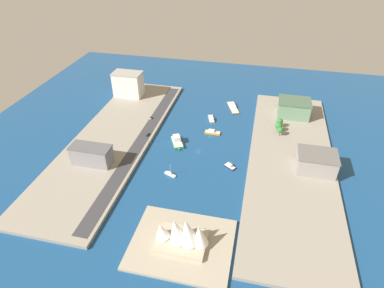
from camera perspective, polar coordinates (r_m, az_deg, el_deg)
ground_plane at (r=292.53m, az=1.06°, el=-1.14°), size 440.00×440.00×0.00m
quay_west at (r=289.64m, az=16.84°, el=-2.94°), size 70.00×240.00×2.84m
quay_east at (r=315.01m, az=-13.39°, el=1.00°), size 70.00×240.00×2.84m
peninsula_point at (r=216.74m, az=-1.79°, el=-17.00°), size 64.09×52.51×2.00m
road_strip at (r=304.23m, az=-8.84°, el=0.63°), size 11.11×228.00×0.15m
barge_flat_brown at (r=363.38m, az=7.10°, el=6.46°), size 17.15×28.70×2.94m
ferry_green_doubledeck at (r=300.45m, az=-2.63°, el=0.48°), size 16.20×21.96×7.46m
sailboat_small_white at (r=265.52m, az=-3.81°, el=-5.25°), size 11.11×6.23×11.57m
water_taxi_orange at (r=315.72m, az=3.59°, el=2.06°), size 16.15×5.21×4.04m
patrol_launch_navy at (r=274.52m, az=6.59°, el=-3.85°), size 10.56×9.39×3.13m
yacht_sleek_gray at (r=337.94m, az=3.38°, el=4.41°), size 9.40×16.64×3.49m
hotel_broad_white at (r=383.31m, az=-11.05°, el=10.20°), size 32.12×20.04×27.30m
warehouse_low_gray at (r=281.25m, az=-17.09°, el=-1.81°), size 33.79×14.89×16.20m
carpark_squat_concrete at (r=280.12m, az=20.85°, el=-2.91°), size 30.85×24.09×15.58m
terminal_long_green at (r=352.45m, az=17.30°, el=6.01°), size 32.22×25.97×16.71m
sedan_silver at (r=336.54m, az=-7.19°, el=4.54°), size 2.17×4.74×1.61m
suv_black at (r=310.11m, az=-7.70°, el=1.66°), size 1.87×5.18×1.70m
traffic_light_waterfront at (r=299.50m, az=-7.74°, el=1.12°), size 0.36×0.36×6.50m
opera_landmark at (r=208.99m, az=-1.61°, el=-15.37°), size 35.39×23.47×21.59m
park_tree_cluster at (r=321.93m, az=14.99°, el=3.14°), size 7.60×21.38×9.63m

